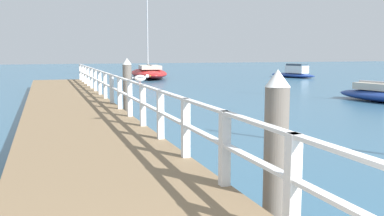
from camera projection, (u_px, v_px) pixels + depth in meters
The scene contains 7 objects.
pier_deck at pixel (71, 112), 13.81m from camera, with size 2.80×26.55×0.47m, color #846B4C.
pier_railing at pixel (112, 85), 14.13m from camera, with size 0.12×25.07×0.96m.
dock_piling_near at pixel (276, 154), 4.93m from camera, with size 0.29×0.29×1.96m.
dock_piling_far at pixel (127, 89), 13.54m from camera, with size 0.29×0.29×1.96m.
seagull_foreground at pixel (141, 78), 9.91m from camera, with size 0.48×0.20×0.21m.
boat_0 at pixel (294, 73), 36.18m from camera, with size 2.63×4.80×1.18m.
boat_3 at pixel (149, 72), 35.88m from camera, with size 3.94×9.09×8.83m.
Camera 1 is at (-0.80, -0.92, 2.15)m, focal length 40.07 mm.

